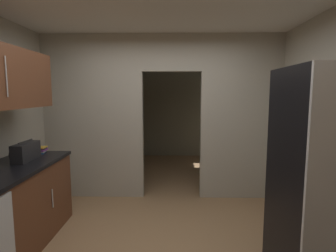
% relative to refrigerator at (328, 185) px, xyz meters
% --- Properties ---
extents(kitchen_overhead_slab, '(4.18, 7.45, 0.06)m').
position_rel_refrigerator_xyz_m(kitchen_overhead_slab, '(-1.45, 0.94, 1.69)').
color(kitchen_overhead_slab, silver).
extents(kitchen_partition, '(3.78, 0.12, 2.61)m').
position_rel_refrigerator_xyz_m(kitchen_partition, '(-1.49, 2.15, 0.42)').
color(kitchen_partition, '#ADA899').
rests_on(kitchen_partition, ground).
extents(adjoining_room_shell, '(3.78, 3.02, 2.61)m').
position_rel_refrigerator_xyz_m(adjoining_room_shell, '(-1.45, 4.21, 0.35)').
color(adjoining_room_shell, gray).
rests_on(adjoining_room_shell, ground).
extents(refrigerator, '(0.73, 0.80, 1.90)m').
position_rel_refrigerator_xyz_m(refrigerator, '(0.00, 0.00, 0.00)').
color(refrigerator, black).
rests_on(refrigerator, ground).
extents(boombox, '(0.16, 0.40, 0.24)m').
position_rel_refrigerator_xyz_m(boombox, '(-2.97, 0.87, 0.07)').
color(boombox, black).
rests_on(boombox, lower_cabinet_run).
extents(book_stack, '(0.14, 0.18, 0.08)m').
position_rel_refrigerator_xyz_m(book_stack, '(-2.99, 1.27, 0.01)').
color(book_stack, '#2D609E').
rests_on(book_stack, lower_cabinet_run).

